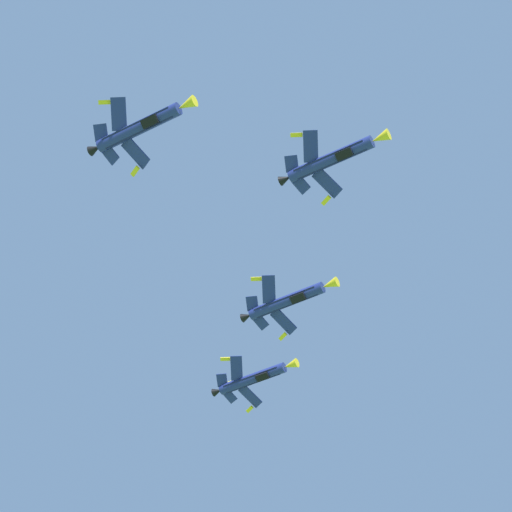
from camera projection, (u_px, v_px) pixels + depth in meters
fighter_jet_lead at (333, 159)px, 136.53m from camera, size 14.33×10.60×5.86m
fighter_jet_left_wing at (288, 301)px, 153.35m from camera, size 14.33×10.58×5.95m
fighter_jet_right_wing at (141, 127)px, 131.16m from camera, size 14.33×10.43×6.42m
fighter_jet_left_outer at (254, 378)px, 171.76m from camera, size 14.33×10.66×5.67m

